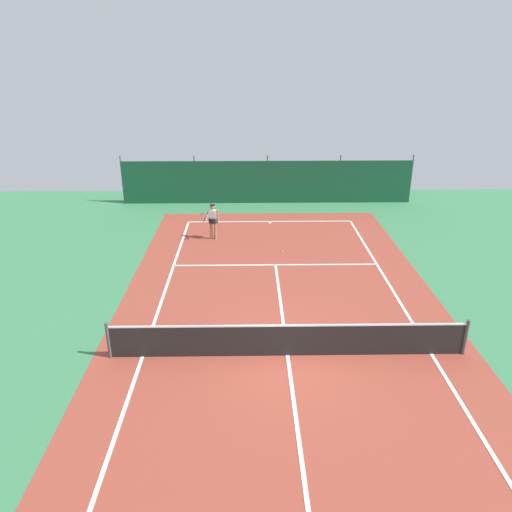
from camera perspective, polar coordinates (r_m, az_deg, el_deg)
ground_plane at (r=14.29m, az=3.67°, el=-11.40°), size 36.00×36.00×0.00m
court_surface at (r=14.29m, az=3.67°, el=-11.39°), size 11.02×26.60×0.01m
tennis_net at (r=14.02m, az=3.72°, el=-9.67°), size 10.12×0.10×1.10m
back_fence at (r=28.56m, az=1.28°, el=7.74°), size 16.30×0.98×2.70m
tennis_player at (r=22.45m, az=-5.04°, el=4.28°), size 0.80×0.68×1.64m
tennis_ball_near_player at (r=21.21m, az=3.05°, el=0.54°), size 0.07×0.07×0.07m
parked_car at (r=30.39m, az=6.47°, el=8.85°), size 2.42×4.40×1.68m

